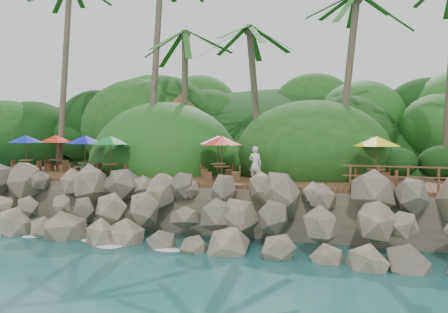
% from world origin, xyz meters
% --- Properties ---
extents(ground, '(140.00, 140.00, 0.00)m').
position_xyz_m(ground, '(0.00, 0.00, 0.00)').
color(ground, '#19514F').
rests_on(ground, ground).
extents(land_base, '(32.00, 25.20, 2.10)m').
position_xyz_m(land_base, '(0.00, 16.00, 1.05)').
color(land_base, gray).
rests_on(land_base, ground).
extents(jungle_hill, '(44.80, 28.00, 15.40)m').
position_xyz_m(jungle_hill, '(0.00, 23.50, 0.00)').
color(jungle_hill, '#143811').
rests_on(jungle_hill, ground).
extents(seawall, '(29.00, 4.00, 2.30)m').
position_xyz_m(seawall, '(0.00, 2.00, 1.15)').
color(seawall, gray).
rests_on(seawall, ground).
extents(terrace, '(26.00, 5.00, 0.20)m').
position_xyz_m(terrace, '(0.00, 6.00, 2.20)').
color(terrace, brown).
rests_on(terrace, land_base).
extents(jungle_foliage, '(44.00, 16.00, 12.00)m').
position_xyz_m(jungle_foliage, '(0.00, 15.00, 0.00)').
color(jungle_foliage, '#143811').
rests_on(jungle_foliage, ground).
extents(foam_line, '(25.20, 0.80, 0.06)m').
position_xyz_m(foam_line, '(0.00, 0.30, 0.03)').
color(foam_line, white).
rests_on(foam_line, ground).
extents(palapa, '(5.06, 5.06, 4.60)m').
position_xyz_m(palapa, '(-4.06, 9.81, 5.79)').
color(palapa, brown).
rests_on(palapa, ground).
extents(dining_clusters, '(25.57, 4.75, 2.14)m').
position_xyz_m(dining_clusters, '(0.23, 5.70, 4.07)').
color(dining_clusters, brown).
rests_on(dining_clusters, terrace).
extents(waiter, '(0.66, 0.48, 1.67)m').
position_xyz_m(waiter, '(1.92, 4.88, 3.13)').
color(waiter, white).
rests_on(waiter, terrace).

